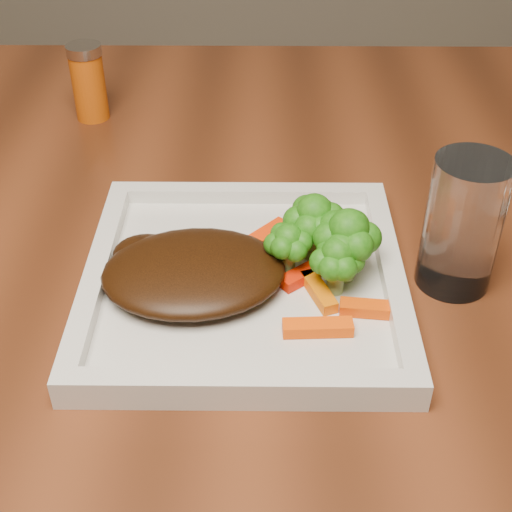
{
  "coord_description": "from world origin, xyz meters",
  "views": [
    {
      "loc": [
        0.2,
        -0.67,
        1.15
      ],
      "look_at": [
        0.2,
        -0.2,
        0.79
      ],
      "focal_mm": 50.0,
      "sensor_mm": 36.0,
      "label": 1
    }
  ],
  "objects_px": {
    "steak": "(194,272)",
    "drinking_glass": "(463,225)",
    "spice_shaker": "(88,82)",
    "dining_table": "(64,448)",
    "plate": "(244,284)"
  },
  "relations": [
    {
      "from": "plate",
      "to": "spice_shaker",
      "type": "bearing_deg",
      "value": 120.57
    },
    {
      "from": "plate",
      "to": "spice_shaker",
      "type": "xyz_separation_m",
      "value": [
        -0.19,
        0.33,
        0.04
      ]
    },
    {
      "from": "spice_shaker",
      "to": "drinking_glass",
      "type": "relative_size",
      "value": 0.77
    },
    {
      "from": "steak",
      "to": "drinking_glass",
      "type": "xyz_separation_m",
      "value": [
        0.22,
        0.02,
        0.03
      ]
    },
    {
      "from": "plate",
      "to": "drinking_glass",
      "type": "distance_m",
      "value": 0.19
    },
    {
      "from": "spice_shaker",
      "to": "steak",
      "type": "bearing_deg",
      "value": -65.78
    },
    {
      "from": "plate",
      "to": "dining_table",
      "type": "bearing_deg",
      "value": 154.67
    },
    {
      "from": "steak",
      "to": "drinking_glass",
      "type": "relative_size",
      "value": 1.29
    },
    {
      "from": "plate",
      "to": "drinking_glass",
      "type": "bearing_deg",
      "value": 4.54
    },
    {
      "from": "plate",
      "to": "steak",
      "type": "xyz_separation_m",
      "value": [
        -0.04,
        -0.01,
        0.02
      ]
    },
    {
      "from": "steak",
      "to": "drinking_glass",
      "type": "distance_m",
      "value": 0.23
    },
    {
      "from": "dining_table",
      "to": "spice_shaker",
      "type": "relative_size",
      "value": 17.39
    },
    {
      "from": "spice_shaker",
      "to": "drinking_glass",
      "type": "height_order",
      "value": "drinking_glass"
    },
    {
      "from": "dining_table",
      "to": "drinking_glass",
      "type": "height_order",
      "value": "drinking_glass"
    },
    {
      "from": "dining_table",
      "to": "drinking_glass",
      "type": "distance_m",
      "value": 0.62
    }
  ]
}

